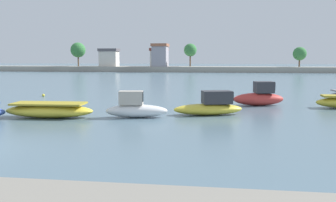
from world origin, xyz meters
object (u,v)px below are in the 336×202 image
(moored_boat_4, at_px, (210,106))
(mooring_buoy_0, at_px, (43,95))
(moored_boat_5, at_px, (259,97))
(moored_boat_3, at_px, (135,108))
(moored_boat_2, at_px, (49,110))

(moored_boat_4, xyz_separation_m, mooring_buoy_0, (-15.71, 8.90, -0.42))
(moored_boat_4, distance_m, moored_boat_5, 6.29)
(moored_boat_5, distance_m, mooring_buoy_0, 19.65)
(moored_boat_4, distance_m, mooring_buoy_0, 18.07)
(moored_boat_3, height_order, moored_boat_5, moored_boat_5)
(moored_boat_3, height_order, mooring_buoy_0, moored_boat_3)
(moored_boat_2, distance_m, moored_boat_3, 5.26)
(moored_boat_4, height_order, moored_boat_5, moored_boat_5)
(moored_boat_3, bearing_deg, moored_boat_2, -179.98)
(moored_boat_4, relative_size, moored_boat_5, 1.14)
(moored_boat_4, bearing_deg, mooring_buoy_0, 135.76)
(moored_boat_2, height_order, moored_boat_4, moored_boat_4)
(moored_boat_2, height_order, moored_boat_3, moored_boat_3)
(moored_boat_2, bearing_deg, mooring_buoy_0, 114.89)
(moored_boat_2, distance_m, moored_boat_4, 9.99)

